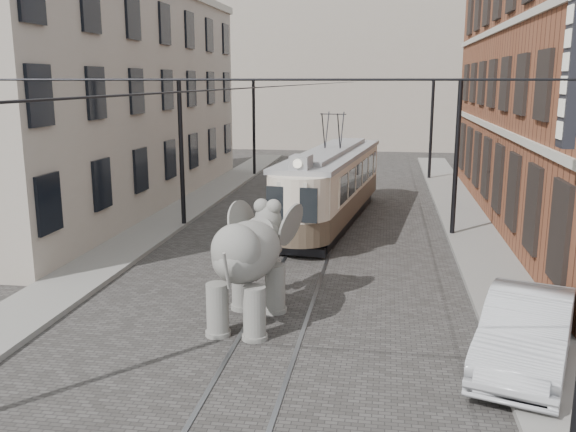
# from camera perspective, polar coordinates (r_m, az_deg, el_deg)

# --- Properties ---
(ground) EXTENTS (120.00, 120.00, 0.00)m
(ground) POSITION_cam_1_polar(r_m,az_deg,el_deg) (19.08, 0.86, -5.73)
(ground) COLOR #3E3C3A
(tram_rails) EXTENTS (1.54, 80.00, 0.02)m
(tram_rails) POSITION_cam_1_polar(r_m,az_deg,el_deg) (19.08, 0.86, -5.70)
(tram_rails) COLOR slate
(tram_rails) RESTS_ON ground
(sidewalk_right) EXTENTS (2.00, 60.00, 0.15)m
(sidewalk_right) POSITION_cam_1_polar(r_m,az_deg,el_deg) (19.20, 18.99, -6.08)
(sidewalk_right) COLOR slate
(sidewalk_right) RESTS_ON ground
(sidewalk_left) EXTENTS (2.00, 60.00, 0.15)m
(sidewalk_left) POSITION_cam_1_polar(r_m,az_deg,el_deg) (20.94, -17.09, -4.42)
(sidewalk_left) COLOR slate
(sidewalk_left) RESTS_ON ground
(stucco_building) EXTENTS (7.00, 24.00, 10.00)m
(stucco_building) POSITION_cam_1_polar(r_m,az_deg,el_deg) (31.07, -17.15, 10.14)
(stucco_building) COLOR gray
(stucco_building) RESTS_ON ground
(distant_block) EXTENTS (28.00, 10.00, 14.00)m
(distant_block) POSITION_cam_1_polar(r_m,az_deg,el_deg) (58.01, 6.64, 13.39)
(distant_block) COLOR gray
(distant_block) RESTS_ON ground
(catenary) EXTENTS (11.00, 30.20, 6.00)m
(catenary) POSITION_cam_1_polar(r_m,az_deg,el_deg) (23.30, 2.14, 5.16)
(catenary) COLOR black
(catenary) RESTS_ON ground
(tram) EXTENTS (3.79, 11.83, 4.61)m
(tram) POSITION_cam_1_polar(r_m,az_deg,el_deg) (26.15, 4.10, 4.39)
(tram) COLOR beige
(tram) RESTS_ON ground
(elephant) EXTENTS (2.99, 4.88, 2.86)m
(elephant) POSITION_cam_1_polar(r_m,az_deg,el_deg) (15.26, -3.77, -4.82)
(elephant) COLOR slate
(elephant) RESTS_ON ground
(parked_car) EXTENTS (3.06, 5.06, 1.58)m
(parked_car) POSITION_cam_1_polar(r_m,az_deg,el_deg) (14.14, 21.11, -9.85)
(parked_car) COLOR #A8A8AC
(parked_car) RESTS_ON ground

